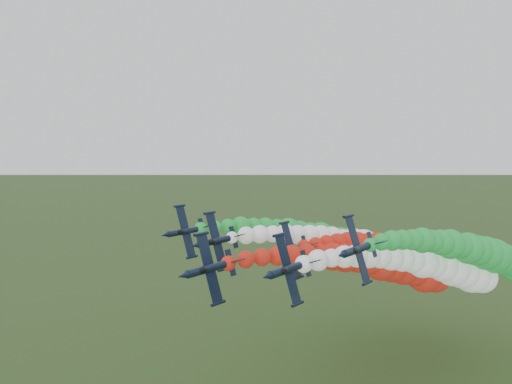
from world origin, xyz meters
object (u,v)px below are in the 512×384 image
jet_lead (393,267)px  jet_inner_right (444,268)px  jet_inner_left (373,248)px  jet_trail (423,255)px  jet_outer_right (487,255)px  jet_outer_left (342,241)px

jet_lead → jet_inner_right: (9.44, 7.40, -0.17)m
jet_inner_left → jet_trail: size_ratio=1.00×
jet_trail → jet_lead: bearing=-87.6°
jet_inner_left → jet_trail: (9.54, 11.18, -2.36)m
jet_inner_left → jet_trail: jet_inner_left is taller
jet_outer_right → jet_trail: (-17.51, 6.85, -3.46)m
jet_lead → jet_trail: bearing=92.4°
jet_outer_left → jet_trail: 22.31m
jet_outer_left → jet_inner_right: bearing=-15.4°
jet_lead → jet_inner_right: size_ratio=1.00×
jet_inner_left → jet_trail: 14.89m
jet_lead → jet_inner_right: 11.99m
jet_lead → jet_inner_right: jet_lead is taller
jet_inner_left → jet_inner_right: 20.56m
jet_inner_left → jet_lead: bearing=-48.9°
jet_inner_left → jet_inner_right: bearing=-13.2°
jet_inner_left → jet_outer_right: bearing=9.1°
jet_inner_right → jet_outer_right: 11.74m
jet_trail → jet_inner_left: bearing=-130.5°
jet_outer_right → jet_trail: 19.12m
jet_outer_right → jet_trail: jet_outer_right is taller
jet_inner_right → jet_trail: jet_inner_right is taller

